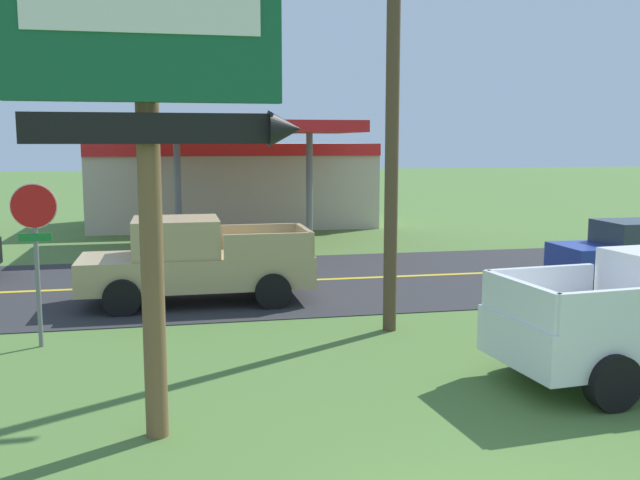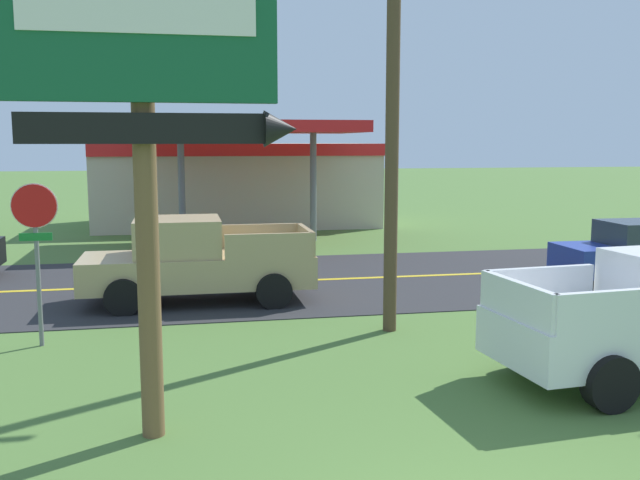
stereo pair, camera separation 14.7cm
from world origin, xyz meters
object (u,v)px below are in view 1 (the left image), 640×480
(utility_pole, at_px, (393,52))
(gas_station, at_px, (232,181))
(motel_sign, at_px, (151,60))
(pickup_tan_on_road, at_px, (194,261))
(car_blue_mid_lane, at_px, (636,252))
(stop_sign, at_px, (35,236))

(utility_pole, xyz_separation_m, gas_station, (-1.52, 18.47, -3.38))
(utility_pole, bearing_deg, gas_station, 94.70)
(motel_sign, distance_m, gas_station, 23.18)
(motel_sign, xyz_separation_m, gas_station, (2.79, 22.85, -2.66))
(utility_pole, bearing_deg, pickup_tan_on_road, 138.87)
(pickup_tan_on_road, relative_size, car_blue_mid_lane, 1.24)
(utility_pole, distance_m, car_blue_mid_lane, 9.49)
(pickup_tan_on_road, bearing_deg, utility_pole, -41.13)
(stop_sign, relative_size, utility_pole, 0.30)
(utility_pole, relative_size, car_blue_mid_lane, 2.37)
(gas_station, xyz_separation_m, pickup_tan_on_road, (-2.15, -15.27, -0.98))
(motel_sign, xyz_separation_m, utility_pole, (4.31, 4.38, 0.72))
(motel_sign, relative_size, utility_pole, 0.67)
(stop_sign, bearing_deg, pickup_tan_on_road, 46.80)
(car_blue_mid_lane, bearing_deg, stop_sign, -168.01)
(utility_pole, distance_m, pickup_tan_on_road, 6.54)
(stop_sign, xyz_separation_m, car_blue_mid_lane, (14.23, 3.02, -1.20))
(stop_sign, relative_size, car_blue_mid_lane, 0.70)
(motel_sign, bearing_deg, stop_sign, 115.70)
(gas_station, bearing_deg, stop_sign, -105.25)
(motel_sign, relative_size, pickup_tan_on_road, 1.28)
(stop_sign, distance_m, utility_pole, 7.29)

